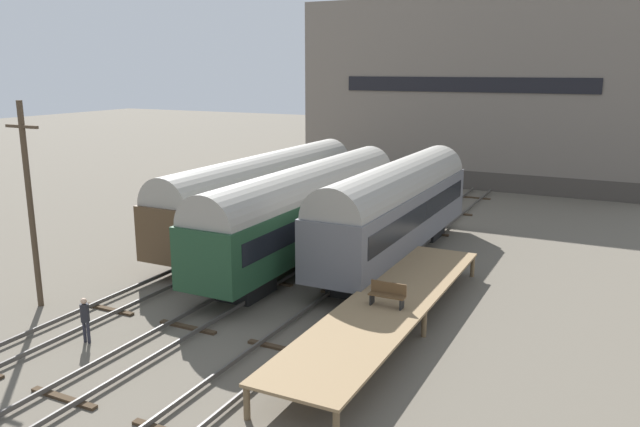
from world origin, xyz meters
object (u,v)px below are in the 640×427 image
bench (388,294)px  person_worker (85,316)px  train_car_grey (396,205)px  utility_pole (30,203)px  train_car_brown (265,191)px  train_car_green (306,207)px

bench → person_worker: bearing=-149.5°
train_car_grey → utility_pole: 17.22m
train_car_brown → utility_pole: bearing=-102.5°
train_car_green → utility_pole: (-7.13, -10.83, 1.60)m
train_car_brown → bench: bearing=-40.4°
utility_pole → train_car_grey: bearing=48.9°
bench → train_car_grey: bearing=108.2°
train_car_green → train_car_grey: train_car_grey is taller
train_car_green → train_car_brown: (-4.14, 2.61, -0.01)m
train_car_green → bench: train_car_green is taller
train_car_green → train_car_grey: (4.14, 2.09, 0.07)m
train_car_grey → bench: (2.97, -9.05, -1.33)m
train_car_green → train_car_grey: size_ratio=1.11×
train_car_grey → bench: bearing=-71.8°
train_car_brown → utility_pole: (-2.99, -13.44, 1.61)m
train_car_green → train_car_grey: 4.64m
train_car_brown → person_worker: (1.62, -15.24, -1.83)m
train_car_brown → person_worker: train_car_brown is taller
train_car_brown → bench: size_ratio=13.10×
train_car_grey → person_worker: (-6.66, -14.72, -1.92)m
train_car_brown → utility_pole: size_ratio=2.12×
train_car_grey → utility_pole: (-11.27, -12.92, 1.53)m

